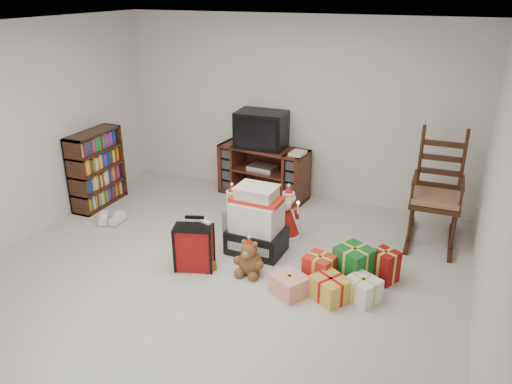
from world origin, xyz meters
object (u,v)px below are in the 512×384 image
bookshelf (97,170)px  sneaker_pair (111,220)px  red_suitcase (194,248)px  tv_stand (264,172)px  gift_cluster (341,276)px  gift_pile (257,224)px  rocking_chair (435,202)px  crt_television (261,129)px  teddy_bear (250,260)px  mrs_claus_figurine (233,215)px  santa_figurine (288,217)px

bookshelf → sneaker_pair: (0.52, -0.45, -0.45)m
red_suitcase → sneaker_pair: 1.65m
tv_stand → gift_cluster: (1.61, -1.93, -0.22)m
red_suitcase → bookshelf: bearing=136.5°
gift_pile → sneaker_pair: bearing=-176.6°
bookshelf → red_suitcase: (2.06, -1.01, -0.25)m
bookshelf → gift_pile: size_ratio=1.33×
rocking_chair → crt_television: 2.50m
teddy_bear → crt_television: 2.31m
gift_pile → teddy_bear: 0.52m
mrs_claus_figurine → bookshelf: bearing=177.1°
mrs_claus_figurine → rocking_chair: bearing=19.5°
gift_pile → crt_television: 1.79m
bookshelf → crt_television: bearing=31.0°
tv_stand → bookshelf: bearing=-143.0°
rocking_chair → teddy_bear: size_ratio=3.58×
bookshelf → red_suitcase: bookshelf is taller
gift_pile → red_suitcase: 0.77m
gift_pile → tv_stand: bearing=111.0°
red_suitcase → teddy_bear: size_ratio=1.51×
rocking_chair → mrs_claus_figurine: size_ratio=2.14×
tv_stand → gift_cluster: size_ratio=1.12×
teddy_bear → crt_television: bearing=108.8°
bookshelf → crt_television: crt_television is taller
teddy_bear → gift_cluster: bearing=5.8°
mrs_claus_figurine → crt_television: crt_television is taller
tv_stand → gift_pile: bearing=-64.0°
teddy_bear → gift_cluster: (0.95, 0.10, -0.03)m
gift_pile → mrs_claus_figurine: size_ratio=1.20×
red_suitcase → gift_cluster: (1.54, 0.23, -0.11)m
bookshelf → rocking_chair: 4.40m
sneaker_pair → gift_cluster: bearing=-24.7°
bookshelf → gift_cluster: size_ratio=0.88×
mrs_claus_figurine → crt_television: size_ratio=0.93×
teddy_bear → santa_figurine: 0.97m
gift_pile → red_suitcase: gift_pile is taller
santa_figurine → crt_television: size_ratio=0.94×
crt_television → teddy_bear: bearing=-74.0°
bookshelf → rocking_chair: (4.34, 0.70, -0.02)m
rocking_chair → tv_stand: bearing=167.8°
rocking_chair → red_suitcase: (-2.29, -1.70, -0.22)m
mrs_claus_figurine → gift_cluster: mrs_claus_figurine is taller
gift_pile → santa_figurine: bearing=69.2°
bookshelf → santa_figurine: bearing=1.9°
rocking_chair → red_suitcase: bearing=-144.6°
santa_figurine → sneaker_pair: size_ratio=1.92×
santa_figurine → sneaker_pair: (-2.21, -0.54, -0.21)m
sneaker_pair → teddy_bear: bearing=-29.9°
red_suitcase → sneaker_pair: size_ratio=1.70×
rocking_chair → santa_figurine: rocking_chair is taller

